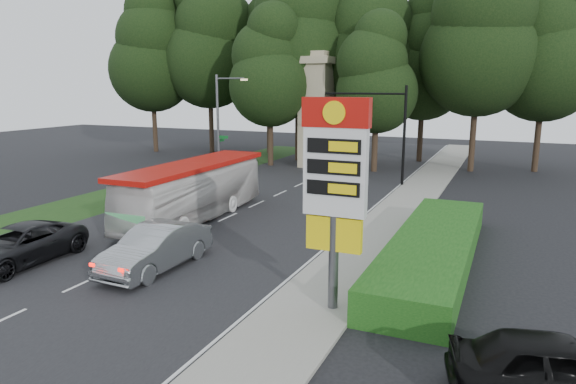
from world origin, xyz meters
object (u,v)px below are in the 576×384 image
at_px(streetlight_signs, 220,121).
at_px(gas_station_pylon, 335,176).
at_px(transit_bus, 194,191).
at_px(parked_car_black, 557,369).
at_px(traffic_signal_mast, 386,121).
at_px(suv_charcoal, 18,245).
at_px(sedan_silver, 156,248).
at_px(monument, 316,109).

bearing_deg(streetlight_signs, gas_station_pylon, -51.04).
bearing_deg(gas_station_pylon, transit_bus, 143.13).
xyz_separation_m(gas_station_pylon, parked_car_black, (6.30, -2.58, -3.62)).
distance_m(traffic_signal_mast, parked_car_black, 26.75).
bearing_deg(transit_bus, parked_car_black, -33.66).
relative_size(gas_station_pylon, suv_charcoal, 1.20).
xyz_separation_m(suv_charcoal, parked_car_black, (19.54, -1.63, 0.04)).
bearing_deg(sedan_silver, traffic_signal_mast, 79.81).
xyz_separation_m(monument, suv_charcoal, (-2.04, -28.96, -4.31)).
height_order(gas_station_pylon, suv_charcoal, gas_station_pylon).
bearing_deg(monument, suv_charcoal, -94.03).
bearing_deg(streetlight_signs, monument, 58.03).
bearing_deg(sedan_silver, monument, 98.34).
distance_m(gas_station_pylon, transit_bus, 13.72).
xyz_separation_m(traffic_signal_mast, parked_car_black, (9.82, -24.59, -3.85)).
height_order(streetlight_signs, parked_car_black, streetlight_signs).
bearing_deg(sedan_silver, parked_car_black, -12.81).
bearing_deg(monument, transit_bus, -88.65).
bearing_deg(parked_car_black, suv_charcoal, 71.87).
distance_m(streetlight_signs, parked_car_black, 32.08).
bearing_deg(suv_charcoal, gas_station_pylon, 2.84).
bearing_deg(transit_bus, gas_station_pylon, -38.55).
xyz_separation_m(transit_bus, parked_car_black, (17.03, -10.63, -0.72)).
xyz_separation_m(traffic_signal_mast, transit_bus, (-7.21, -13.96, -3.13)).
distance_m(monument, parked_car_black, 35.50).
relative_size(sedan_silver, suv_charcoal, 0.94).
distance_m(traffic_signal_mast, monument, 9.76).
xyz_separation_m(monument, transit_bus, (0.47, -19.96, -3.56)).
height_order(gas_station_pylon, traffic_signal_mast, traffic_signal_mast).
bearing_deg(transit_bus, suv_charcoal, -107.28).
bearing_deg(sedan_silver, streetlight_signs, 114.89).
relative_size(sedan_silver, parked_car_black, 1.10).
bearing_deg(monument, sedan_silver, -82.65).
bearing_deg(streetlight_signs, sedan_silver, -66.10).
relative_size(traffic_signal_mast, streetlight_signs, 0.90).
bearing_deg(transit_bus, sedan_silver, -68.83).
xyz_separation_m(gas_station_pylon, suv_charcoal, (-13.24, -0.95, -3.66)).
distance_m(gas_station_pylon, streetlight_signs, 25.74).
height_order(streetlight_signs, transit_bus, streetlight_signs).
relative_size(gas_station_pylon, transit_bus, 0.62).
distance_m(monument, transit_bus, 20.28).
distance_m(transit_bus, sedan_silver, 7.83).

